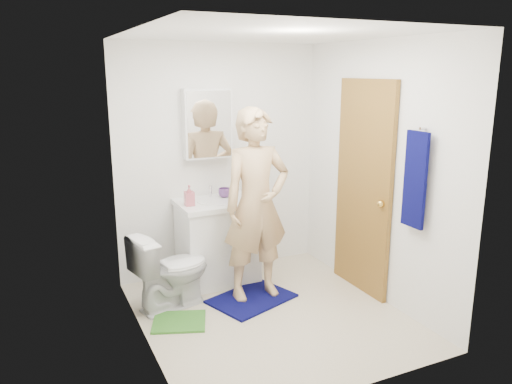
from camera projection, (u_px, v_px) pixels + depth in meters
floor at (271, 316)px, 4.46m from camera, size 2.20×2.40×0.02m
ceiling at (273, 32)px, 3.88m from camera, size 2.20×2.40×0.02m
wall_back at (220, 161)px, 5.23m from camera, size 2.20×0.02×2.40m
wall_front at (359, 223)px, 3.11m from camera, size 2.20×0.02×2.40m
wall_left at (139, 198)px, 3.71m from camera, size 0.02×2.40×2.40m
wall_right at (378, 173)px, 4.63m from camera, size 0.02×2.40×2.40m
vanity_cabinet at (218, 243)px, 5.10m from camera, size 0.75×0.55×0.80m
countertop at (217, 203)px, 5.00m from camera, size 0.79×0.59×0.05m
sink_basin at (217, 202)px, 5.00m from camera, size 0.40×0.40×0.03m
faucet at (210, 191)px, 5.14m from camera, size 0.03×0.03×0.12m
medicine_cabinet at (207, 124)px, 5.02m from camera, size 0.50×0.12×0.70m
mirror_panel at (210, 124)px, 4.96m from camera, size 0.46×0.01×0.66m
door at (363, 188)px, 4.78m from camera, size 0.05×0.80×2.05m
door_knob at (381, 204)px, 4.50m from camera, size 0.07×0.07×0.07m
towel at (415, 180)px, 4.08m from camera, size 0.03×0.24×0.80m
towel_hook at (423, 128)px, 4.00m from camera, size 0.06×0.02×0.02m
toilet at (171, 270)px, 4.53m from camera, size 0.78×0.56×0.72m
bath_mat at (252, 299)px, 4.74m from camera, size 0.88×0.75×0.02m
green_rug at (179, 322)px, 4.31m from camera, size 0.55×0.51×0.02m
soap_dispenser at (189, 195)px, 4.80m from camera, size 0.10×0.10×0.20m
toothbrush_cup at (224, 193)px, 5.12m from camera, size 0.14×0.14×0.10m
man at (256, 205)px, 4.60m from camera, size 0.66×0.44×1.79m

